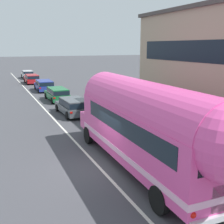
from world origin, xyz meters
TOP-DOWN VIEW (x-y plane):
  - ground_plane at (0.00, 0.00)m, footprint 300.00×300.00m
  - lane_markings at (1.62, 12.00)m, footprint 3.65×80.00m
  - painted_bus at (1.74, -1.37)m, footprint 2.72×12.25m
  - car_lead at (1.82, 10.66)m, footprint 2.11×4.63m
  - car_second at (1.98, 17.21)m, footprint 1.92×4.53m
  - car_third at (1.98, 24.46)m, footprint 2.10×4.69m
  - car_fourth at (1.60, 32.58)m, footprint 1.95×4.44m
  - car_fifth at (1.97, 40.12)m, footprint 1.93×4.68m

SIDE VIEW (x-z plane):
  - ground_plane at x=0.00m, z-range 0.00..0.00m
  - lane_markings at x=1.62m, z-range 0.00..0.01m
  - car_fifth at x=1.97m, z-range 0.06..1.43m
  - car_lead at x=1.82m, z-range 0.10..1.47m
  - car_fourth at x=1.60m, z-range 0.11..1.48m
  - car_second at x=1.98m, z-range 0.11..1.48m
  - car_third at x=1.98m, z-range 0.11..1.48m
  - painted_bus at x=1.74m, z-range 0.24..4.36m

